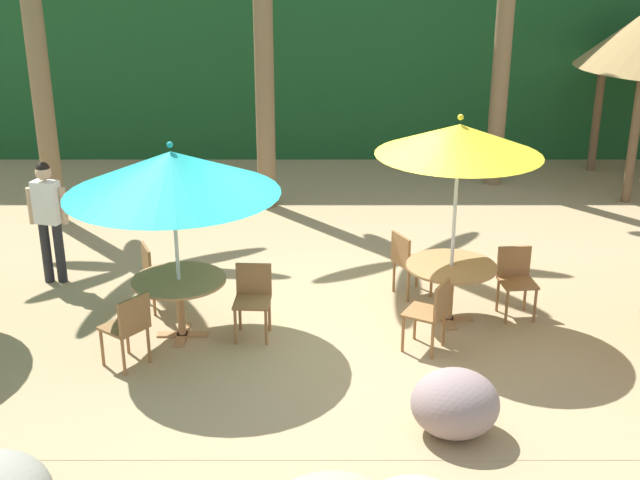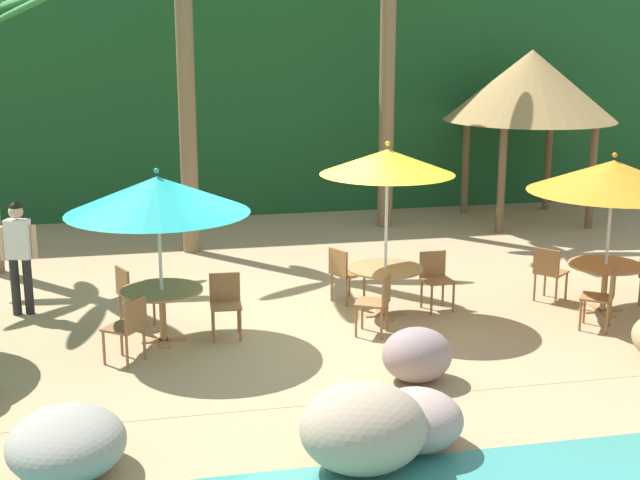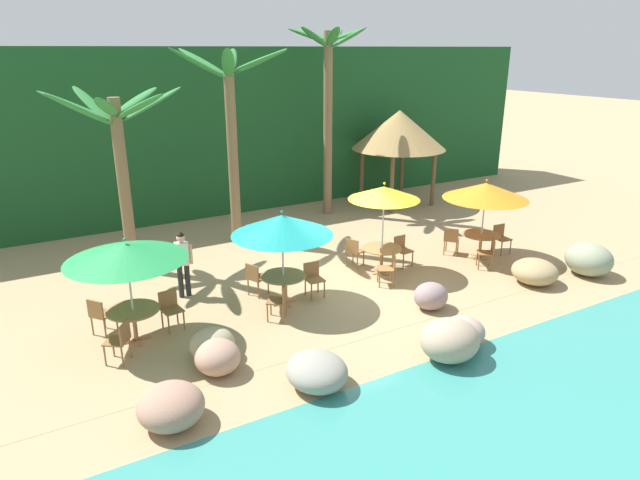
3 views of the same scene
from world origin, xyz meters
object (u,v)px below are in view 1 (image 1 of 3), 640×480
(chair_teal_seaward, at_px, (250,295))
(chair_yellow_seaward, at_px, (513,276))
(umbrella_teal, at_px, (169,173))
(dining_table_teal, at_px, (177,289))
(dining_table_yellow, at_px, (448,274))
(waiter_in_white, at_px, (45,214))
(umbrella_yellow, at_px, (456,140))
(chair_yellow_inland, at_px, (405,260))
(chair_teal_inland, at_px, (153,272))
(chair_yellow_left, at_px, (429,310))
(chair_teal_left, at_px, (126,325))

(chair_teal_seaward, relative_size, chair_yellow_seaward, 1.00)
(umbrella_teal, distance_m, dining_table_teal, 1.41)
(dining_table_yellow, bearing_deg, waiter_in_white, 167.24)
(chair_teal_seaward, relative_size, dining_table_yellow, 0.79)
(chair_teal_seaward, xyz_separation_m, waiter_in_white, (-2.84, 1.56, 0.47))
(umbrella_teal, bearing_deg, umbrella_yellow, 7.43)
(dining_table_yellow, xyz_separation_m, chair_yellow_inland, (-0.45, 0.73, -0.10))
(chair_teal_seaward, distance_m, dining_table_yellow, 2.41)
(chair_teal_inland, bearing_deg, chair_teal_seaward, -28.82)
(dining_table_yellow, bearing_deg, chair_teal_seaward, -171.03)
(chair_teal_seaward, relative_size, chair_yellow_left, 1.00)
(chair_teal_seaward, bearing_deg, umbrella_yellow, 8.97)
(dining_table_yellow, xyz_separation_m, chair_yellow_left, (-0.33, -0.79, -0.10))
(chair_teal_seaward, bearing_deg, dining_table_yellow, 8.97)
(umbrella_teal, height_order, chair_yellow_inland, umbrella_teal)
(chair_teal_seaward, height_order, chair_teal_left, same)
(chair_teal_seaward, xyz_separation_m, dining_table_yellow, (2.38, 0.38, 0.10))
(chair_yellow_seaward, bearing_deg, chair_teal_inland, 178.16)
(umbrella_teal, relative_size, chair_yellow_left, 2.78)
(dining_table_teal, bearing_deg, chair_teal_inland, 119.26)
(chair_teal_inland, relative_size, chair_teal_left, 1.00)
(dining_table_yellow, bearing_deg, chair_teal_left, -162.57)
(dining_table_teal, xyz_separation_m, chair_yellow_seaward, (4.07, 0.60, -0.10))
(umbrella_yellow, distance_m, chair_yellow_inland, 1.97)
(chair_teal_seaward, height_order, chair_yellow_inland, same)
(dining_table_yellow, bearing_deg, chair_yellow_left, -112.39)
(dining_table_teal, xyz_separation_m, umbrella_yellow, (3.24, 0.42, 1.68))
(chair_teal_left, bearing_deg, chair_yellow_seaward, 16.47)
(umbrella_yellow, height_order, dining_table_yellow, umbrella_yellow)
(dining_table_teal, distance_m, chair_yellow_left, 2.93)
(chair_teal_inland, bearing_deg, chair_yellow_left, -18.51)
(chair_yellow_inland, height_order, chair_yellow_left, same)
(umbrella_yellow, bearing_deg, waiter_in_white, 167.24)
(chair_teal_left, relative_size, waiter_in_white, 0.51)
(chair_yellow_left, bearing_deg, chair_yellow_inland, 94.78)
(waiter_in_white, bearing_deg, chair_yellow_left, -21.95)
(dining_table_teal, height_order, chair_yellow_inland, chair_yellow_inland)
(chair_teal_left, height_order, chair_yellow_left, same)
(umbrella_teal, bearing_deg, chair_teal_inland, 119.26)
(chair_teal_left, relative_size, chair_yellow_inland, 1.00)
(chair_yellow_seaward, bearing_deg, dining_table_teal, -171.59)
(umbrella_teal, height_order, chair_yellow_left, umbrella_teal)
(dining_table_teal, distance_m, chair_teal_seaward, 0.86)
(umbrella_yellow, xyz_separation_m, chair_yellow_seaward, (0.84, 0.18, -1.78))
(chair_yellow_seaward, relative_size, chair_yellow_inland, 1.00)
(dining_table_teal, bearing_deg, waiter_in_white, 141.04)
(umbrella_teal, xyz_separation_m, dining_table_yellow, (3.24, 0.42, -1.41))
(umbrella_yellow, xyz_separation_m, chair_yellow_inland, (-0.45, 0.73, -1.78))
(chair_teal_inland, relative_size, chair_yellow_inland, 1.00)
(dining_table_teal, relative_size, waiter_in_white, 0.65)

